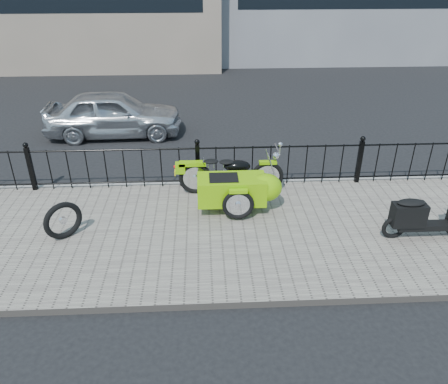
{
  "coord_description": "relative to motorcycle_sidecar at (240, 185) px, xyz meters",
  "views": [
    {
      "loc": [
        0.13,
        -7.17,
        4.53
      ],
      "look_at": [
        0.49,
        -0.1,
        0.7
      ],
      "focal_mm": 35.0,
      "sensor_mm": 36.0,
      "label": 1
    }
  ],
  "objects": [
    {
      "name": "spare_tire",
      "position": [
        -3.17,
        -0.92,
        -0.13
      ],
      "size": [
        0.6,
        0.53,
        0.7
      ],
      "primitive_type": "torus",
      "rotation": [
        1.57,
        0.0,
        0.7
      ],
      "color": "black",
      "rests_on": "sidewalk"
    },
    {
      "name": "ground",
      "position": [
        -0.82,
        -0.34,
        -0.59
      ],
      "size": [
        120.0,
        120.0,
        0.0
      ],
      "primitive_type": "plane",
      "color": "black",
      "rests_on": "ground"
    },
    {
      "name": "iron_fence",
      "position": [
        -0.82,
        0.96,
        -0.01
      ],
      "size": [
        14.11,
        0.11,
        1.08
      ],
      "color": "black",
      "rests_on": "sidewalk"
    },
    {
      "name": "curb",
      "position": [
        -0.82,
        1.1,
        -0.53
      ],
      "size": [
        30.0,
        0.1,
        0.12
      ],
      "primitive_type": "cube",
      "color": "gray",
      "rests_on": "ground"
    },
    {
      "name": "sedan_car",
      "position": [
        -3.19,
        4.43,
        0.04
      ],
      "size": [
        3.8,
        1.63,
        1.28
      ],
      "primitive_type": "imported",
      "rotation": [
        0.0,
        0.0,
        1.6
      ],
      "color": "silver",
      "rests_on": "ground"
    },
    {
      "name": "sidewalk",
      "position": [
        -0.82,
        -0.84,
        -0.53
      ],
      "size": [
        30.0,
        3.8,
        0.12
      ],
      "primitive_type": "cube",
      "color": "slate",
      "rests_on": "ground"
    },
    {
      "name": "scooter",
      "position": [
        3.08,
        -1.23,
        -0.06
      ],
      "size": [
        1.58,
        0.46,
        1.07
      ],
      "color": "black",
      "rests_on": "sidewalk"
    },
    {
      "name": "motorcycle_sidecar",
      "position": [
        0.0,
        0.0,
        0.0
      ],
      "size": [
        2.28,
        1.48,
        0.98
      ],
      "color": "black",
      "rests_on": "sidewalk"
    }
  ]
}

